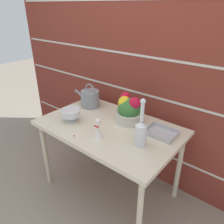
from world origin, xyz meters
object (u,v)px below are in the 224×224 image
object	(u,v)px
glass_decanter	(141,131)
figurine_vase	(98,130)
flower_planter	(129,110)
wire_tray	(161,133)
crystal_pedestal_bowl	(71,113)
watering_can	(90,98)

from	to	relation	value
glass_decanter	figurine_vase	xyz separation A→B (m)	(-0.32, -0.12, -0.05)
flower_planter	wire_tray	bearing A→B (deg)	-2.25
figurine_vase	wire_tray	bearing A→B (deg)	43.74
flower_planter	crystal_pedestal_bowl	bearing A→B (deg)	-141.46
watering_can	flower_planter	xyz separation A→B (m)	(0.50, -0.02, 0.02)
crystal_pedestal_bowl	figurine_vase	distance (m)	0.38
watering_can	crystal_pedestal_bowl	bearing A→B (deg)	-74.46
glass_decanter	flower_planter	bearing A→B (deg)	139.17
flower_planter	glass_decanter	xyz separation A→B (m)	(0.29, -0.25, 0.01)
glass_decanter	wire_tray	xyz separation A→B (m)	(0.05, 0.23, -0.11)
flower_planter	wire_tray	distance (m)	0.35
glass_decanter	wire_tray	bearing A→B (deg)	77.90
crystal_pedestal_bowl	flower_planter	distance (m)	0.52
crystal_pedestal_bowl	watering_can	bearing A→B (deg)	105.54
watering_can	wire_tray	bearing A→B (deg)	-1.97
flower_planter	figurine_vase	size ratio (longest dim) A/B	1.56
wire_tray	watering_can	bearing A→B (deg)	178.03
figurine_vase	wire_tray	world-z (taller)	figurine_vase
watering_can	figurine_vase	bearing A→B (deg)	-39.37
crystal_pedestal_bowl	glass_decanter	bearing A→B (deg)	6.30
flower_planter	figurine_vase	xyz separation A→B (m)	(-0.03, -0.37, -0.05)
glass_decanter	watering_can	bearing A→B (deg)	161.53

